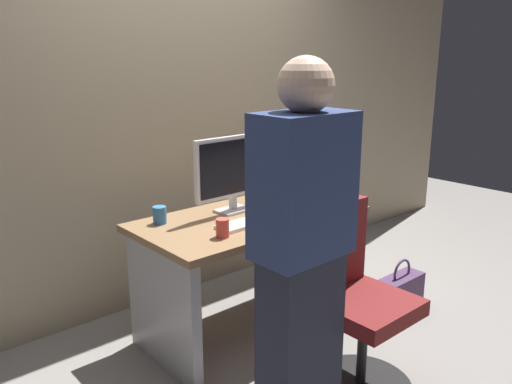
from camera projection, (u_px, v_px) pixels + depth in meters
name	position (u px, v px, depth m)	size (l,w,h in m)	color
ground_plane	(251.00, 327.00, 3.22)	(9.00, 9.00, 0.00)	gray
wall_back	(173.00, 77.00, 3.40)	(6.40, 0.10, 3.00)	tan
desk	(250.00, 252.00, 3.10)	(1.35, 0.71, 0.73)	#93704C
office_chair	(355.00, 308.00, 2.56)	(0.52, 0.52, 0.94)	black
person_at_desk	(302.00, 257.00, 2.11)	(0.40, 0.24, 1.64)	#262838
monitor	(233.00, 170.00, 3.04)	(0.54, 0.15, 0.46)	silver
keyboard	(251.00, 221.00, 2.89)	(0.43, 0.13, 0.02)	white
mouse	(288.00, 209.00, 3.10)	(0.06, 0.10, 0.03)	white
cup_near_keyboard	(223.00, 228.00, 2.66)	(0.07, 0.07, 0.10)	#D84C3F
cup_by_monitor	(160.00, 215.00, 2.88)	(0.08, 0.08, 0.10)	#3372B2
book_stack	(288.00, 182.00, 3.46)	(0.21, 0.18, 0.18)	gold
cell_phone	(328.00, 205.00, 3.22)	(0.07, 0.14, 0.01)	black
handbag	(400.00, 294.00, 3.36)	(0.34, 0.14, 0.38)	#4C3356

